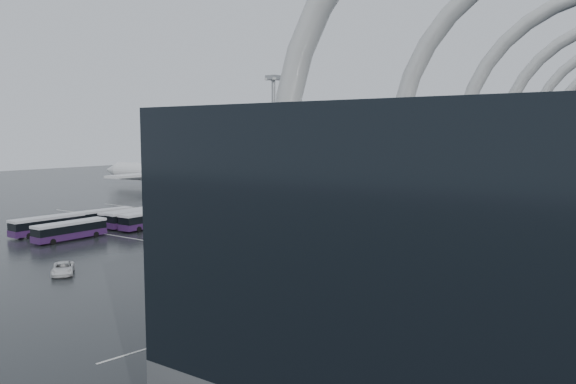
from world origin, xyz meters
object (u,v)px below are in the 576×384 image
Objects in this scene: bus_row_far_a at (48,224)px; van_curve_c at (219,314)px; bus_row_near_d at (151,219)px; gse_cart_belly_d at (469,233)px; bus_row_near_b at (127,217)px; gse_cart_belly_c at (325,220)px; airliner_gate_c at (501,170)px; airliner_gate_b at (469,180)px; jet_remote_mid at (223,170)px; gse_cart_belly_a at (400,231)px; bus_row_near_a at (104,216)px; bus_row_near_c at (138,217)px; gse_cart_belly_b at (442,225)px; jet_remote_far at (282,163)px; van_curve_a at (63,268)px; airliner_main at (377,199)px; jet_remote_west at (158,172)px; bus_row_far_c at (70,230)px; floodlight_mast at (274,134)px.

bus_row_far_a is 61.22m from van_curve_c.
gse_cart_belly_d is at bearing -64.18° from bus_row_near_d.
gse_cart_belly_c is at bearing -53.01° from bus_row_near_b.
airliner_gate_c is 139.81m from bus_row_near_d.
airliner_gate_b is 69.59m from gse_cart_belly_d.
gse_cart_belly_a is at bearing 135.13° from jet_remote_mid.
van_curve_c is (60.25, -31.13, -0.87)m from bus_row_near_a.
jet_remote_mid reaches higher than gse_cart_belly_a.
bus_row_near_c reaches higher than bus_row_near_b.
gse_cart_belly_b is (53.78, 34.27, -1.12)m from bus_row_near_b.
jet_remote_far reaches higher than van_curve_a.
airliner_main is 12.11m from gse_cart_belly_c.
jet_remote_west is at bearing 65.20° from jet_remote_far.
gse_cart_belly_d is (22.85, -108.31, -4.87)m from airliner_gate_c.
bus_row_near_a is at bearing 83.45° from van_curve_a.
jet_remote_mid is 8.37× the size of van_curve_c.
jet_remote_far is at bearing 134.33° from gse_cart_belly_a.
bus_row_far_c is 40.48m from floodlight_mast.
bus_row_far_a is at bearing 98.64° from van_curve_a.
van_curve_a is 58.73m from gse_cart_belly_a.
bus_row_far_c reaches higher than bus_row_near_b.
airliner_gate_b is at bearing 133.22° from jet_remote_far.
airliner_main is 49.64m from bus_row_near_c.
gse_cart_belly_c is at bearing 157.16° from jet_remote_west.
bus_row_near_c is 6.38× the size of gse_cart_belly_d.
gse_cart_belly_a is (42.84, 22.27, -1.27)m from bus_row_near_d.
jet_remote_west is 75.09m from bus_row_near_a.
jet_remote_west is 86.76m from bus_row_far_a.
bus_row_near_d reaches higher than van_curve_c.
van_curve_a is 2.90× the size of gse_cart_belly_b.
bus_row_near_d is 60.61m from gse_cart_belly_d.
jet_remote_far is at bearing 123.61° from airliner_main.
bus_row_far_a is at bearing -141.82° from airliner_main.
jet_remote_far is 3.56× the size of bus_row_near_a.
gse_cart_belly_c is (-8.34, -68.67, -4.14)m from airliner_gate_b.
bus_row_near_b is 6.28× the size of gse_cart_belly_b.
van_curve_c is (110.43, -162.93, -4.48)m from jet_remote_far.
jet_remote_west is at bearing 41.93° from bus_row_near_b.
airliner_gate_b is at bearing 30.63° from van_curve_a.
bus_row_far_a is (51.83, -145.26, -3.43)m from jet_remote_far.
jet_remote_mid is at bearing 64.66° from jet_remote_far.
gse_cart_belly_c is at bearing -48.13° from bus_row_near_a.
gse_cart_belly_d is at bearing 163.06° from jet_remote_west.
bus_row_far_c is at bearing -128.60° from floodlight_mast.
airliner_gate_c reaches higher than jet_remote_far.
bus_row_near_d is 18.68m from bus_row_far_a.
bus_row_near_a is 0.95× the size of bus_row_far_c.
airliner_gate_b is 0.90× the size of airliner_gate_c.
jet_remote_far is 141.08m from bus_row_near_a.
bus_row_far_c is at bearing -170.53° from bus_row_near_c.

